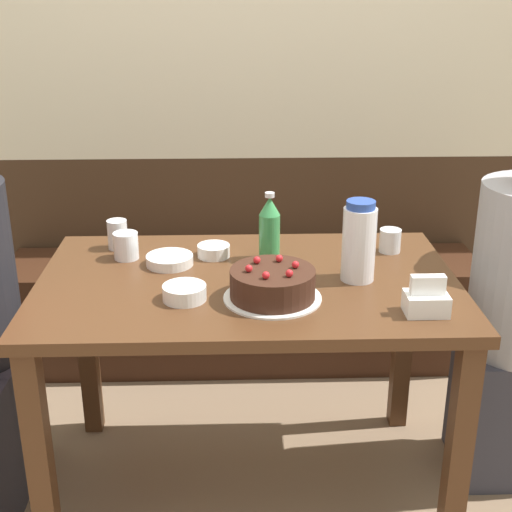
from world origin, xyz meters
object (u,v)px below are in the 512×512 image
object	(u,v)px
napkin_holder	(426,300)
bench_seat	(244,311)
bowl_rice_small	(170,260)
glass_water_tall	(126,246)
glass_tumbler_short	(390,240)
soju_bottle	(269,228)
bowl_side_dish	(214,251)
bowl_soup_white	(184,293)
glass_shot_small	(117,234)
water_pitcher	(359,242)
birthday_cake	(273,285)

from	to	relation	value
napkin_holder	bench_seat	bearing A→B (deg)	112.91
napkin_holder	bowl_rice_small	world-z (taller)	napkin_holder
glass_water_tall	glass_tumbler_short	distance (m)	0.82
soju_bottle	glass_water_tall	size ratio (longest dim) A/B	2.55
bowl_side_dish	napkin_holder	bearing A→B (deg)	-37.24
bowl_rice_small	bowl_side_dish	distance (m)	0.15
bowl_soup_white	glass_shot_small	distance (m)	0.46
soju_bottle	bowl_side_dish	xyz separation A→B (m)	(-0.17, 0.03, -0.08)
bowl_rice_small	glass_tumbler_short	distance (m)	0.69
glass_water_tall	glass_shot_small	distance (m)	0.10
napkin_holder	glass_shot_small	bearing A→B (deg)	149.73
glass_tumbler_short	glass_water_tall	bearing A→B (deg)	-177.65
glass_tumbler_short	glass_shot_small	distance (m)	0.86
water_pitcher	glass_tumbler_short	xyz separation A→B (m)	(0.14, 0.22, -0.08)
napkin_holder	bowl_soup_white	world-z (taller)	napkin_holder
bowl_rice_small	water_pitcher	bearing A→B (deg)	-13.23
bowl_soup_white	glass_tumbler_short	size ratio (longest dim) A/B	1.61
bowl_side_dish	glass_shot_small	distance (m)	0.32
bowl_rice_small	glass_shot_small	size ratio (longest dim) A/B	1.51
glass_tumbler_short	bowl_side_dish	bearing A→B (deg)	-177.39
bowl_rice_small	glass_water_tall	distance (m)	0.15
bench_seat	bowl_side_dish	size ratio (longest dim) A/B	19.21
bowl_side_dish	water_pitcher	bearing A→B (deg)	-25.06
bench_seat	glass_shot_small	size ratio (longest dim) A/B	20.65
bowl_soup_white	glass_tumbler_short	distance (m)	0.71
water_pitcher	soju_bottle	distance (m)	0.30
bench_seat	glass_tumbler_short	distance (m)	0.94
bench_seat	soju_bottle	size ratio (longest dim) A/B	9.13
soju_bottle	glass_shot_small	xyz separation A→B (m)	(-0.48, 0.11, -0.05)
napkin_holder	bowl_side_dish	distance (m)	0.70
napkin_holder	glass_shot_small	distance (m)	1.00
bowl_soup_white	bowl_rice_small	world-z (taller)	bowl_soup_white
glass_water_tall	glass_shot_small	size ratio (longest dim) A/B	0.89
bench_seat	glass_water_tall	size ratio (longest dim) A/B	23.25
water_pitcher	soju_bottle	bearing A→B (deg)	145.48
napkin_holder	bowl_soup_white	distance (m)	0.63
bench_seat	glass_tumbler_short	size ratio (longest dim) A/B	26.43
bench_seat	glass_water_tall	bearing A→B (deg)	-119.30
birthday_cake	glass_water_tall	distance (m)	0.53
birthday_cake	bowl_soup_white	size ratio (longest dim) A/B	2.25
soju_bottle	glass_shot_small	distance (m)	0.49
glass_shot_small	water_pitcher	bearing A→B (deg)	-20.88
glass_water_tall	bowl_soup_white	bearing A→B (deg)	-57.51
bench_seat	birthday_cake	distance (m)	1.11
water_pitcher	bowl_side_dish	xyz separation A→B (m)	(-0.42, 0.19, -0.10)
bowl_side_dish	glass_tumbler_short	world-z (taller)	glass_tumbler_short
bowl_side_dish	glass_tumbler_short	xyz separation A→B (m)	(0.55, 0.03, 0.02)
soju_bottle	napkin_holder	distance (m)	0.55
birthday_cake	napkin_holder	xyz separation A→B (m)	(0.39, -0.10, -0.00)
napkin_holder	birthday_cake	bearing A→B (deg)	165.38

